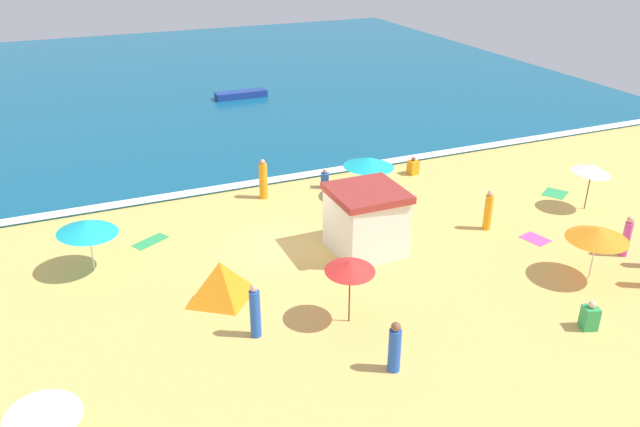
{
  "coord_description": "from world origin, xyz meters",
  "views": [
    {
      "loc": [
        -7.18,
        -20.13,
        11.56
      ],
      "look_at": [
        1.69,
        0.64,
        0.8
      ],
      "focal_mm": 35.53,
      "sensor_mm": 36.0,
      "label": 1
    }
  ],
  "objects_px": {
    "beachgoer_3": "(395,348)",
    "beachgoer_7": "(325,180)",
    "beachgoer_8": "(627,237)",
    "beach_umbrella_3": "(592,169)",
    "beachgoer_6": "(384,204)",
    "beachgoer_1": "(590,317)",
    "beach_umbrella_2": "(350,266)",
    "beach_umbrella_4": "(42,411)",
    "beach_umbrella_1": "(369,162)",
    "small_boat_0": "(241,94)",
    "beachgoer_11": "(413,167)",
    "beachgoer_9": "(255,312)",
    "beachgoer_2": "(263,180)",
    "beach_umbrella_0": "(87,227)",
    "lifeguard_cabana": "(366,220)",
    "beach_tent": "(221,280)",
    "beach_umbrella_5": "(598,234)",
    "beachgoer_12": "(488,211)"
  },
  "relations": [
    {
      "from": "beachgoer_3",
      "to": "beachgoer_7",
      "type": "relative_size",
      "value": 1.78
    },
    {
      "from": "beachgoer_8",
      "to": "beachgoer_3",
      "type": "bearing_deg",
      "value": -167.83
    },
    {
      "from": "beach_umbrella_3",
      "to": "beachgoer_6",
      "type": "distance_m",
      "value": 8.99
    },
    {
      "from": "beachgoer_1",
      "to": "beach_umbrella_2",
      "type": "bearing_deg",
      "value": 153.99
    },
    {
      "from": "beach_umbrella_4",
      "to": "beach_umbrella_1",
      "type": "bearing_deg",
      "value": 39.25
    },
    {
      "from": "small_boat_0",
      "to": "beachgoer_3",
      "type": "bearing_deg",
      "value": -98.43
    },
    {
      "from": "beach_umbrella_1",
      "to": "small_boat_0",
      "type": "xyz_separation_m",
      "value": [
        -0.45,
        18.14,
        -1.35
      ]
    },
    {
      "from": "beach_umbrella_2",
      "to": "beachgoer_11",
      "type": "xyz_separation_m",
      "value": [
        8.19,
        9.93,
        -1.6
      ]
    },
    {
      "from": "beachgoer_3",
      "to": "beachgoer_9",
      "type": "distance_m",
      "value": 4.29
    },
    {
      "from": "beach_umbrella_3",
      "to": "beachgoer_2",
      "type": "bearing_deg",
      "value": 152.19
    },
    {
      "from": "beach_umbrella_0",
      "to": "beachgoer_1",
      "type": "bearing_deg",
      "value": -35.15
    },
    {
      "from": "beach_umbrella_0",
      "to": "beachgoer_9",
      "type": "height_order",
      "value": "beach_umbrella_0"
    },
    {
      "from": "lifeguard_cabana",
      "to": "beachgoer_9",
      "type": "distance_m",
      "value": 6.51
    },
    {
      "from": "beachgoer_9",
      "to": "beachgoer_8",
      "type": "bearing_deg",
      "value": -2.58
    },
    {
      "from": "beach_umbrella_2",
      "to": "beach_tent",
      "type": "xyz_separation_m",
      "value": [
        -3.32,
        2.81,
        -1.28
      ]
    },
    {
      "from": "beach_umbrella_3",
      "to": "beach_tent",
      "type": "bearing_deg",
      "value": -177.46
    },
    {
      "from": "beachgoer_1",
      "to": "beachgoer_11",
      "type": "relative_size",
      "value": 1.11
    },
    {
      "from": "beach_umbrella_2",
      "to": "beachgoer_6",
      "type": "height_order",
      "value": "beach_umbrella_2"
    },
    {
      "from": "beach_umbrella_5",
      "to": "beachgoer_1",
      "type": "bearing_deg",
      "value": -134.72
    },
    {
      "from": "beachgoer_7",
      "to": "beachgoer_8",
      "type": "distance_m",
      "value": 12.82
    },
    {
      "from": "beach_tent",
      "to": "beachgoer_2",
      "type": "distance_m",
      "value": 8.23
    },
    {
      "from": "beach_umbrella_0",
      "to": "beachgoer_12",
      "type": "bearing_deg",
      "value": -10.6
    },
    {
      "from": "beachgoer_2",
      "to": "beachgoer_12",
      "type": "xyz_separation_m",
      "value": [
        7.28,
        -6.47,
        -0.06
      ]
    },
    {
      "from": "beachgoer_2",
      "to": "beachgoer_6",
      "type": "relative_size",
      "value": 0.99
    },
    {
      "from": "beachgoer_2",
      "to": "beachgoer_11",
      "type": "height_order",
      "value": "beachgoer_2"
    },
    {
      "from": "beach_umbrella_5",
      "to": "beach_umbrella_4",
      "type": "bearing_deg",
      "value": -174.09
    },
    {
      "from": "beach_umbrella_2",
      "to": "beachgoer_9",
      "type": "height_order",
      "value": "beach_umbrella_2"
    },
    {
      "from": "beachgoer_3",
      "to": "beachgoer_8",
      "type": "height_order",
      "value": "beachgoer_8"
    },
    {
      "from": "beachgoer_6",
      "to": "beach_tent",
      "type": "bearing_deg",
      "value": -159.2
    },
    {
      "from": "beach_tent",
      "to": "beachgoer_3",
      "type": "distance_m",
      "value": 6.42
    },
    {
      "from": "beach_tent",
      "to": "beachgoer_6",
      "type": "distance_m",
      "value": 8.14
    },
    {
      "from": "beachgoer_7",
      "to": "beachgoer_11",
      "type": "distance_m",
      "value": 4.64
    },
    {
      "from": "beach_umbrella_4",
      "to": "beachgoer_8",
      "type": "relative_size",
      "value": 1.46
    },
    {
      "from": "beach_umbrella_0",
      "to": "beachgoer_6",
      "type": "xyz_separation_m",
      "value": [
        11.31,
        -0.67,
        -0.88
      ]
    },
    {
      "from": "beachgoer_3",
      "to": "beachgoer_12",
      "type": "distance_m",
      "value": 9.89
    },
    {
      "from": "beachgoer_8",
      "to": "beachgoer_9",
      "type": "relative_size",
      "value": 0.9
    },
    {
      "from": "beach_umbrella_0",
      "to": "beachgoer_6",
      "type": "distance_m",
      "value": 11.37
    },
    {
      "from": "beachgoer_6",
      "to": "beachgoer_7",
      "type": "height_order",
      "value": "beachgoer_6"
    },
    {
      "from": "beachgoer_3",
      "to": "beachgoer_11",
      "type": "xyz_separation_m",
      "value": [
        8.05,
        12.53,
        -0.38
      ]
    },
    {
      "from": "beachgoer_6",
      "to": "beachgoer_7",
      "type": "distance_m",
      "value": 4.45
    },
    {
      "from": "beach_umbrella_2",
      "to": "beach_umbrella_5",
      "type": "bearing_deg",
      "value": -6.33
    },
    {
      "from": "beach_umbrella_1",
      "to": "beachgoer_12",
      "type": "relative_size",
      "value": 1.53
    },
    {
      "from": "lifeguard_cabana",
      "to": "beachgoer_3",
      "type": "height_order",
      "value": "lifeguard_cabana"
    },
    {
      "from": "beach_tent",
      "to": "small_boat_0",
      "type": "xyz_separation_m",
      "value": [
        7.76,
        23.63,
        -0.36
      ]
    },
    {
      "from": "beachgoer_12",
      "to": "beachgoer_1",
      "type": "bearing_deg",
      "value": -100.42
    },
    {
      "from": "small_boat_0",
      "to": "beachgoer_11",
      "type": "bearing_deg",
      "value": -77.21
    },
    {
      "from": "lifeguard_cabana",
      "to": "beachgoer_9",
      "type": "relative_size",
      "value": 1.46
    },
    {
      "from": "beachgoer_9",
      "to": "beachgoer_11",
      "type": "xyz_separation_m",
      "value": [
        11.09,
        9.51,
        -0.48
      ]
    },
    {
      "from": "beach_tent",
      "to": "beachgoer_8",
      "type": "height_order",
      "value": "beachgoer_8"
    },
    {
      "from": "beachgoer_6",
      "to": "beachgoer_9",
      "type": "distance_m",
      "value": 8.92
    }
  ]
}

